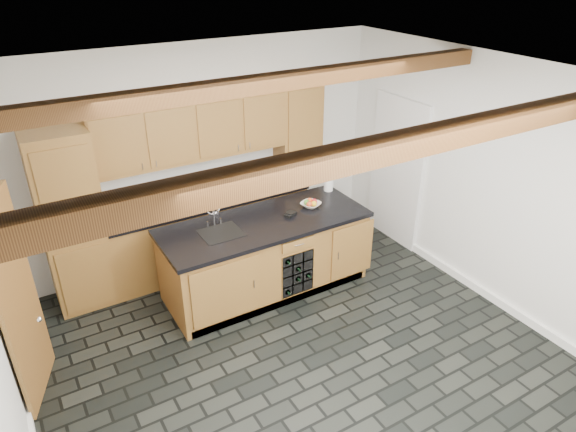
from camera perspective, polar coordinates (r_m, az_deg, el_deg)
name	(u,v)px	position (r m, az deg, el deg)	size (l,w,h in m)	color
ground	(301,360)	(5.46, 1.45, -15.66)	(5.00, 5.00, 0.00)	black
room_shell	(266,209)	(4.91, -2.46, 0.82)	(5.01, 5.00, 5.00)	white
back_cabinetry	(180,200)	(6.47, -11.86, 1.76)	(3.65, 0.62, 2.20)	olive
island	(267,256)	(6.18, -2.40, -4.41)	(2.48, 0.96, 0.93)	olive
faucet	(220,229)	(5.76, -7.60, -1.45)	(0.45, 0.40, 0.34)	black
kitchen_scale	(290,214)	(6.06, 0.26, 0.23)	(0.18, 0.14, 0.05)	black
fruit_bowl	(311,205)	(6.27, 2.55, 1.26)	(0.23, 0.23, 0.06)	silver
fruit_cluster	(311,202)	(6.26, 2.55, 1.52)	(0.16, 0.17, 0.07)	red
paper_towel	(329,182)	(6.68, 4.53, 3.78)	(0.12, 0.12, 0.23)	white
mug	(161,201)	(6.50, -13.97, 1.61)	(0.10, 0.10, 0.09)	white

